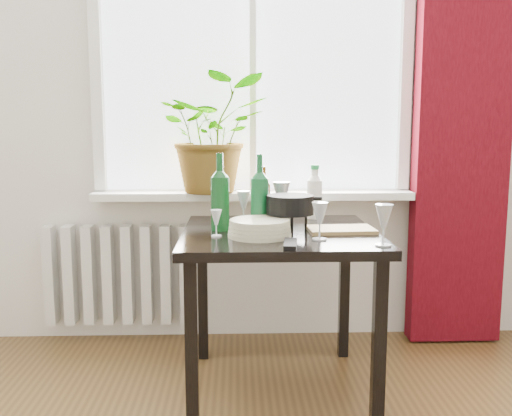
{
  "coord_description": "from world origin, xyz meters",
  "views": [
    {
      "loc": [
        -0.09,
        -0.92,
        1.21
      ],
      "look_at": [
        -0.0,
        1.55,
        0.84
      ],
      "focal_mm": 40.0,
      "sensor_mm": 36.0,
      "label": 1
    }
  ],
  "objects_px": {
    "wine_bottle_right": "(260,191)",
    "cleaning_bottle": "(315,192)",
    "wine_bottle_left": "(220,191)",
    "tv_remote": "(290,244)",
    "table": "(279,251)",
    "bottle_amber": "(263,194)",
    "cutting_board": "(341,230)",
    "wineglass_front_right": "(320,221)",
    "wineglass_back_center": "(281,202)",
    "wineglass_back_left": "(243,206)",
    "fondue_pot": "(290,213)",
    "wineglass_front_left": "(216,223)",
    "plate_stack": "(260,228)",
    "potted_plant": "(213,134)",
    "radiator": "(118,274)",
    "wineglass_far_right": "(384,225)"
  },
  "relations": [
    {
      "from": "wineglass_front_right",
      "to": "fondue_pot",
      "type": "relative_size",
      "value": 0.66
    },
    {
      "from": "wine_bottle_right",
      "to": "wineglass_back_left",
      "type": "relative_size",
      "value": 2.21
    },
    {
      "from": "fondue_pot",
      "to": "cutting_board",
      "type": "distance_m",
      "value": 0.24
    },
    {
      "from": "wine_bottle_left",
      "to": "wineglass_front_right",
      "type": "xyz_separation_m",
      "value": [
        0.41,
        -0.23,
        -0.1
      ]
    },
    {
      "from": "table",
      "to": "wineglass_front_right",
      "type": "height_order",
      "value": "wineglass_front_right"
    },
    {
      "from": "table",
      "to": "cutting_board",
      "type": "relative_size",
      "value": 2.95
    },
    {
      "from": "wine_bottle_left",
      "to": "wineglass_front_left",
      "type": "relative_size",
      "value": 3.04
    },
    {
      "from": "table",
      "to": "wineglass_front_right",
      "type": "bearing_deg",
      "value": -54.68
    },
    {
      "from": "table",
      "to": "cleaning_bottle",
      "type": "height_order",
      "value": "cleaning_bottle"
    },
    {
      "from": "wineglass_back_left",
      "to": "fondue_pot",
      "type": "height_order",
      "value": "fondue_pot"
    },
    {
      "from": "table",
      "to": "fondue_pot",
      "type": "xyz_separation_m",
      "value": [
        0.04,
        -0.02,
        0.17
      ]
    },
    {
      "from": "wineglass_back_center",
      "to": "plate_stack",
      "type": "xyz_separation_m",
      "value": [
        -0.12,
        -0.32,
        -0.07
      ]
    },
    {
      "from": "wineglass_far_right",
      "to": "plate_stack",
      "type": "bearing_deg",
      "value": 157.19
    },
    {
      "from": "table",
      "to": "bottle_amber",
      "type": "bearing_deg",
      "value": 106.79
    },
    {
      "from": "wineglass_back_center",
      "to": "tv_remote",
      "type": "bearing_deg",
      "value": -90.48
    },
    {
      "from": "wineglass_back_center",
      "to": "wineglass_back_left",
      "type": "height_order",
      "value": "wineglass_back_center"
    },
    {
      "from": "cutting_board",
      "to": "fondue_pot",
      "type": "bearing_deg",
      "value": 178.36
    },
    {
      "from": "radiator",
      "to": "wineglass_far_right",
      "type": "bearing_deg",
      "value": -38.08
    },
    {
      "from": "fondue_pot",
      "to": "radiator",
      "type": "bearing_deg",
      "value": 121.93
    },
    {
      "from": "cutting_board",
      "to": "plate_stack",
      "type": "bearing_deg",
      "value": -163.08
    },
    {
      "from": "wineglass_back_center",
      "to": "plate_stack",
      "type": "relative_size",
      "value": 0.76
    },
    {
      "from": "wine_bottle_right",
      "to": "wineglass_far_right",
      "type": "height_order",
      "value": "wine_bottle_right"
    },
    {
      "from": "wineglass_front_left",
      "to": "plate_stack",
      "type": "xyz_separation_m",
      "value": [
        0.18,
        -0.01,
        -0.02
      ]
    },
    {
      "from": "table",
      "to": "wineglass_back_left",
      "type": "relative_size",
      "value": 5.47
    },
    {
      "from": "radiator",
      "to": "plate_stack",
      "type": "bearing_deg",
      "value": -45.26
    },
    {
      "from": "bottle_amber",
      "to": "cleaning_bottle",
      "type": "xyz_separation_m",
      "value": [
        0.26,
        0.12,
        -0.0
      ]
    },
    {
      "from": "wine_bottle_right",
      "to": "plate_stack",
      "type": "height_order",
      "value": "wine_bottle_right"
    },
    {
      "from": "wine_bottle_right",
      "to": "cleaning_bottle",
      "type": "relative_size",
      "value": 1.28
    },
    {
      "from": "wineglass_front_right",
      "to": "wineglass_front_left",
      "type": "xyz_separation_m",
      "value": [
        -0.42,
        0.08,
        -0.02
      ]
    },
    {
      "from": "wine_bottle_right",
      "to": "wineglass_back_left",
      "type": "xyz_separation_m",
      "value": [
        -0.07,
        0.19,
        -0.09
      ]
    },
    {
      "from": "wine_bottle_left",
      "to": "tv_remote",
      "type": "bearing_deg",
      "value": -51.2
    },
    {
      "from": "wine_bottle_right",
      "to": "fondue_pot",
      "type": "xyz_separation_m",
      "value": [
        0.13,
        -0.05,
        -0.09
      ]
    },
    {
      "from": "wineglass_far_right",
      "to": "plate_stack",
      "type": "distance_m",
      "value": 0.51
    },
    {
      "from": "wineglass_far_right",
      "to": "fondue_pot",
      "type": "xyz_separation_m",
      "value": [
        -0.33,
        0.31,
        -0.0
      ]
    },
    {
      "from": "cutting_board",
      "to": "wineglass_back_left",
      "type": "bearing_deg",
      "value": 150.25
    },
    {
      "from": "cleaning_bottle",
      "to": "wine_bottle_left",
      "type": "bearing_deg",
      "value": -146.72
    },
    {
      "from": "wineglass_front_right",
      "to": "wineglass_back_center",
      "type": "height_order",
      "value": "wineglass_back_center"
    },
    {
      "from": "table",
      "to": "plate_stack",
      "type": "relative_size",
      "value": 3.19
    },
    {
      "from": "radiator",
      "to": "wineglass_back_left",
      "type": "xyz_separation_m",
      "value": [
        0.69,
        -0.41,
        0.44
      ]
    },
    {
      "from": "fondue_pot",
      "to": "cleaning_bottle",
      "type": "bearing_deg",
      "value": 43.67
    },
    {
      "from": "wineglass_far_right",
      "to": "tv_remote",
      "type": "height_order",
      "value": "wineglass_far_right"
    },
    {
      "from": "plate_stack",
      "to": "bottle_amber",
      "type": "bearing_deg",
      "value": 84.84
    },
    {
      "from": "wineglass_front_left",
      "to": "fondue_pot",
      "type": "bearing_deg",
      "value": 18.87
    },
    {
      "from": "cleaning_bottle",
      "to": "plate_stack",
      "type": "relative_size",
      "value": 1.0
    },
    {
      "from": "tv_remote",
      "to": "cutting_board",
      "type": "distance_m",
      "value": 0.39
    },
    {
      "from": "table",
      "to": "wineglass_front_left",
      "type": "distance_m",
      "value": 0.34
    },
    {
      "from": "potted_plant",
      "to": "fondue_pot",
      "type": "relative_size",
      "value": 2.61
    },
    {
      "from": "wine_bottle_left",
      "to": "wine_bottle_right",
      "type": "xyz_separation_m",
      "value": [
        0.18,
        0.01,
        -0.0
      ]
    },
    {
      "from": "wineglass_front_left",
      "to": "tv_remote",
      "type": "relative_size",
      "value": 0.7
    },
    {
      "from": "wine_bottle_left",
      "to": "plate_stack",
      "type": "distance_m",
      "value": 0.27
    }
  ]
}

